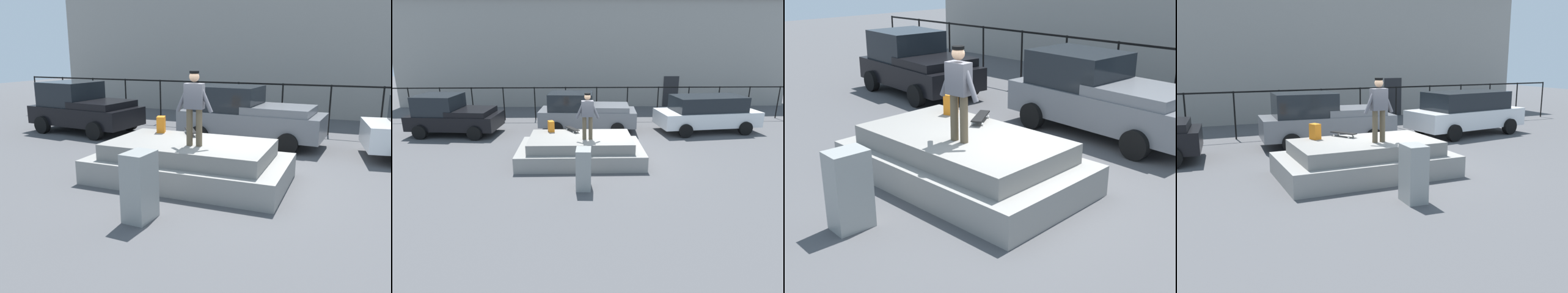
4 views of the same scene
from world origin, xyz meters
TOP-DOWN VIEW (x-y plane):
  - ground_plane at (0.00, 0.00)m, footprint 60.00×60.00m
  - concrete_ledge at (-0.94, -0.31)m, footprint 4.53×2.61m
  - skateboarder at (-0.69, -0.63)m, footprint 0.85×0.27m
  - skateboard at (-1.25, 0.47)m, footprint 0.58×0.79m
  - backpack at (-2.07, 0.44)m, footprint 0.28×0.33m
  - car_grey_pickup_mid at (-0.71, 3.93)m, footprint 4.74×2.27m
  - car_white_hatchback_far at (5.24, 3.74)m, footprint 5.01×2.65m
  - utility_box at (-0.86, -2.75)m, footprint 0.47×0.62m
  - fence_row at (-0.00, 6.37)m, footprint 24.06×0.06m
  - warehouse_building at (0.00, 13.82)m, footprint 26.23×7.89m

SIDE VIEW (x-z plane):
  - ground_plane at x=0.00m, z-range 0.00..0.00m
  - concrete_ledge at x=-0.94m, z-range -0.04..0.88m
  - utility_box at x=-0.86m, z-range 0.00..1.26m
  - car_white_hatchback_far at x=5.24m, z-range 0.06..1.79m
  - car_grey_pickup_mid at x=-0.71m, z-range 0.00..1.87m
  - skateboard at x=-1.25m, z-range 0.96..1.08m
  - backpack at x=-2.07m, z-range 0.92..1.33m
  - fence_row at x=0.00m, z-range 0.32..2.15m
  - skateboarder at x=-0.69m, z-range 1.04..2.69m
  - warehouse_building at x=0.00m, z-range 0.01..7.05m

